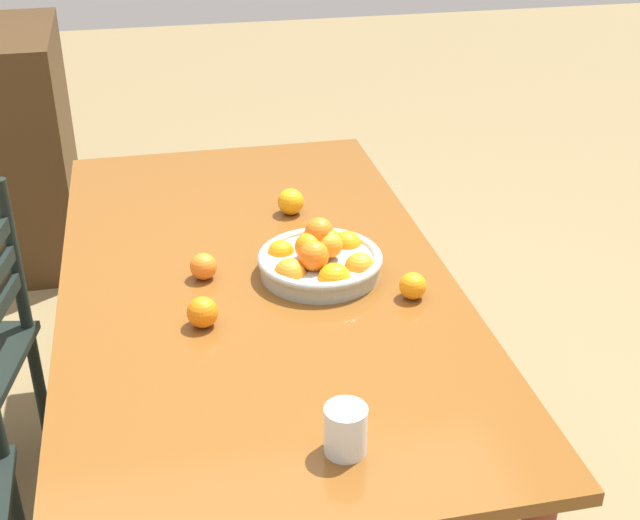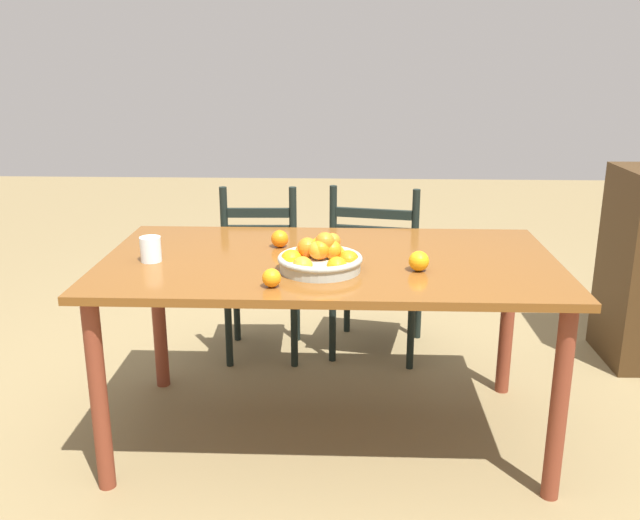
{
  "view_description": "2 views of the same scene",
  "coord_description": "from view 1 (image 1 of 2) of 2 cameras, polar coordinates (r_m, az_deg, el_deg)",
  "views": [
    {
      "loc": [
        -1.85,
        0.23,
        1.83
      ],
      "look_at": [
        -0.03,
        -0.16,
        0.81
      ],
      "focal_mm": 48.0,
      "sensor_mm": 36.0,
      "label": 1
    },
    {
      "loc": [
        0.06,
        -2.59,
        1.55
      ],
      "look_at": [
        -0.03,
        -0.16,
        0.81
      ],
      "focal_mm": 38.95,
      "sensor_mm": 36.0,
      "label": 2
    }
  ],
  "objects": [
    {
      "name": "cabinet",
      "position": [
        3.92,
        -19.75,
        7.09
      ],
      "size": [
        0.77,
        0.47,
        1.0
      ],
      "primitive_type": "cube",
      "rotation": [
        0.0,
        0.0,
        0.02
      ],
      "color": "#3D2813",
      "rests_on": "ground"
    },
    {
      "name": "dining_table",
      "position": [
        2.19,
        -4.22,
        -2.91
      ],
      "size": [
        1.76,
        0.96,
        0.77
      ],
      "color": "brown",
      "rests_on": "ground"
    },
    {
      "name": "orange_loose_2",
      "position": [
        2.44,
        -1.96,
        3.91
      ],
      "size": [
        0.08,
        0.08,
        0.08
      ],
      "primitive_type": "sphere",
      "color": "orange",
      "rests_on": "dining_table"
    },
    {
      "name": "orange_loose_1",
      "position": [
        2.13,
        -7.78,
        -0.43
      ],
      "size": [
        0.07,
        0.07,
        0.07
      ],
      "primitive_type": "sphere",
      "color": "orange",
      "rests_on": "dining_table"
    },
    {
      "name": "fruit_bowl",
      "position": [
        2.12,
        0.03,
        0.11
      ],
      "size": [
        0.31,
        0.31,
        0.15
      ],
      "color": "#A3AA9D",
      "rests_on": "dining_table"
    },
    {
      "name": "ground_plane",
      "position": [
        2.61,
        -3.67,
        -15.8
      ],
      "size": [
        12.0,
        12.0,
        0.0
      ],
      "primitive_type": "plane",
      "color": "olive"
    },
    {
      "name": "orange_loose_0",
      "position": [
        2.04,
        6.21,
        -1.73
      ],
      "size": [
        0.07,
        0.07,
        0.07
      ],
      "primitive_type": "sphere",
      "color": "orange",
      "rests_on": "dining_table"
    },
    {
      "name": "orange_loose_3",
      "position": [
        1.94,
        -7.84,
        -3.47
      ],
      "size": [
        0.07,
        0.07,
        0.07
      ],
      "primitive_type": "sphere",
      "color": "orange",
      "rests_on": "dining_table"
    },
    {
      "name": "drinking_glass",
      "position": [
        1.57,
        1.72,
        -11.25
      ],
      "size": [
        0.08,
        0.08,
        0.1
      ],
      "primitive_type": "cylinder",
      "color": "silver",
      "rests_on": "dining_table"
    }
  ]
}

